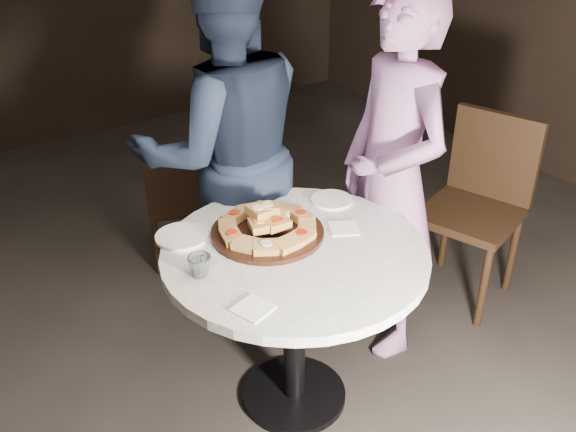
{
  "coord_description": "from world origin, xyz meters",
  "views": [
    {
      "loc": [
        -1.21,
        -1.92,
        2.2
      ],
      "look_at": [
        0.02,
        -0.1,
        0.94
      ],
      "focal_mm": 40.0,
      "sensor_mm": 36.0,
      "label": 1
    }
  ],
  "objects_px": {
    "table": "(295,280)",
    "diner_navy": "(225,152)",
    "focaccia_pile": "(267,223)",
    "serving_board": "(267,232)",
    "chair_right": "(480,195)",
    "chair_far": "(178,199)",
    "diner_teal": "(392,179)",
    "water_glass": "(200,266)"
  },
  "relations": [
    {
      "from": "table",
      "to": "diner_navy",
      "type": "distance_m",
      "value": 0.79
    },
    {
      "from": "table",
      "to": "focaccia_pile",
      "type": "height_order",
      "value": "focaccia_pile"
    },
    {
      "from": "serving_board",
      "to": "chair_right",
      "type": "bearing_deg",
      "value": 0.43
    },
    {
      "from": "chair_far",
      "to": "diner_teal",
      "type": "xyz_separation_m",
      "value": [
        0.56,
        -1.15,
        0.45
      ]
    },
    {
      "from": "table",
      "to": "water_glass",
      "type": "relative_size",
      "value": 15.92
    },
    {
      "from": "focaccia_pile",
      "to": "chair_far",
      "type": "distance_m",
      "value": 1.2
    },
    {
      "from": "focaccia_pile",
      "to": "diner_teal",
      "type": "bearing_deg",
      "value": -2.25
    },
    {
      "from": "diner_teal",
      "to": "table",
      "type": "bearing_deg",
      "value": -69.61
    },
    {
      "from": "diner_navy",
      "to": "diner_teal",
      "type": "relative_size",
      "value": 1.05
    },
    {
      "from": "table",
      "to": "water_glass",
      "type": "xyz_separation_m",
      "value": [
        -0.4,
        0.05,
        0.19
      ]
    },
    {
      "from": "diner_navy",
      "to": "chair_right",
      "type": "bearing_deg",
      "value": 169.06
    },
    {
      "from": "chair_right",
      "to": "water_glass",
      "type": "bearing_deg",
      "value": -104.39
    },
    {
      "from": "focaccia_pile",
      "to": "water_glass",
      "type": "bearing_deg",
      "value": -163.45
    },
    {
      "from": "chair_far",
      "to": "diner_navy",
      "type": "height_order",
      "value": "diner_navy"
    },
    {
      "from": "diner_navy",
      "to": "diner_teal",
      "type": "xyz_separation_m",
      "value": [
        0.53,
        -0.6,
        -0.05
      ]
    },
    {
      "from": "water_glass",
      "to": "diner_teal",
      "type": "bearing_deg",
      "value": 4.59
    },
    {
      "from": "focaccia_pile",
      "to": "diner_navy",
      "type": "distance_m",
      "value": 0.59
    },
    {
      "from": "chair_right",
      "to": "diner_navy",
      "type": "relative_size",
      "value": 0.54
    },
    {
      "from": "focaccia_pile",
      "to": "water_glass",
      "type": "xyz_separation_m",
      "value": [
        -0.37,
        -0.11,
        -0.01
      ]
    },
    {
      "from": "diner_navy",
      "to": "focaccia_pile",
      "type": "bearing_deg",
      "value": 90.97
    },
    {
      "from": "water_glass",
      "to": "chair_far",
      "type": "relative_size",
      "value": 0.12
    },
    {
      "from": "chair_right",
      "to": "diner_navy",
      "type": "bearing_deg",
      "value": -132.88
    },
    {
      "from": "focaccia_pile",
      "to": "chair_right",
      "type": "xyz_separation_m",
      "value": [
        1.36,
        0.01,
        -0.28
      ]
    },
    {
      "from": "focaccia_pile",
      "to": "chair_far",
      "type": "xyz_separation_m",
      "value": [
        0.1,
        1.12,
        -0.42
      ]
    },
    {
      "from": "serving_board",
      "to": "chair_right",
      "type": "distance_m",
      "value": 1.38
    },
    {
      "from": "table",
      "to": "chair_right",
      "type": "bearing_deg",
      "value": 7.19
    },
    {
      "from": "chair_right",
      "to": "diner_teal",
      "type": "distance_m",
      "value": 0.76
    },
    {
      "from": "focaccia_pile",
      "to": "diner_navy",
      "type": "bearing_deg",
      "value": 77.25
    },
    {
      "from": "serving_board",
      "to": "diner_navy",
      "type": "height_order",
      "value": "diner_navy"
    },
    {
      "from": "focaccia_pile",
      "to": "diner_teal",
      "type": "height_order",
      "value": "diner_teal"
    },
    {
      "from": "table",
      "to": "chair_right",
      "type": "relative_size",
      "value": 1.4
    },
    {
      "from": "serving_board",
      "to": "diner_navy",
      "type": "relative_size",
      "value": 0.25
    },
    {
      "from": "serving_board",
      "to": "water_glass",
      "type": "bearing_deg",
      "value": -163.92
    },
    {
      "from": "chair_far",
      "to": "water_glass",
      "type": "bearing_deg",
      "value": 89.36
    },
    {
      "from": "water_glass",
      "to": "diner_navy",
      "type": "bearing_deg",
      "value": 53.94
    },
    {
      "from": "focaccia_pile",
      "to": "water_glass",
      "type": "relative_size",
      "value": 4.69
    },
    {
      "from": "water_glass",
      "to": "focaccia_pile",
      "type": "bearing_deg",
      "value": 16.55
    },
    {
      "from": "serving_board",
      "to": "chair_right",
      "type": "xyz_separation_m",
      "value": [
        1.36,
        0.01,
        -0.23
      ]
    },
    {
      "from": "chair_right",
      "to": "diner_navy",
      "type": "xyz_separation_m",
      "value": [
        -1.23,
        0.56,
        0.35
      ]
    },
    {
      "from": "focaccia_pile",
      "to": "diner_teal",
      "type": "relative_size",
      "value": 0.23
    },
    {
      "from": "chair_far",
      "to": "diner_navy",
      "type": "relative_size",
      "value": 0.41
    },
    {
      "from": "water_glass",
      "to": "diner_navy",
      "type": "distance_m",
      "value": 0.85
    }
  ]
}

